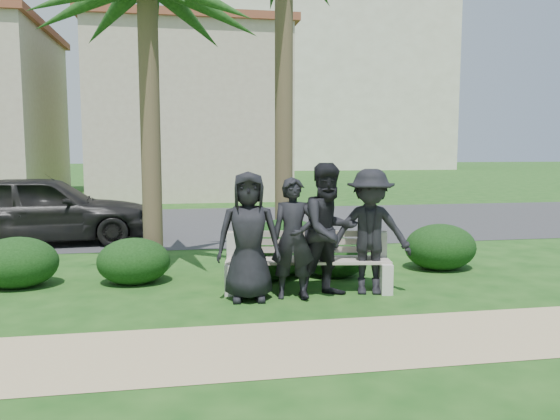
% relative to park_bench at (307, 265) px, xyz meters
% --- Properties ---
extents(ground, '(160.00, 160.00, 0.00)m').
position_rel_park_bench_xyz_m(ground, '(-0.40, -0.39, -0.38)').
color(ground, '#164313').
rests_on(ground, ground).
extents(footpath, '(30.00, 1.60, 0.01)m').
position_rel_park_bench_xyz_m(footpath, '(-0.40, -2.19, -0.38)').
color(footpath, tan).
rests_on(footpath, ground).
extents(asphalt_street, '(160.00, 8.00, 0.01)m').
position_rel_park_bench_xyz_m(asphalt_street, '(-0.40, 7.61, -0.38)').
color(asphalt_street, '#2D2D30').
rests_on(asphalt_street, ground).
extents(stucco_bldg_right, '(8.40, 8.40, 7.30)m').
position_rel_park_bench_xyz_m(stucco_bldg_right, '(-1.40, 17.61, 3.29)').
color(stucco_bldg_right, tan).
rests_on(stucco_bldg_right, ground).
extents(hotel_tower, '(26.00, 18.00, 37.30)m').
position_rel_park_bench_xyz_m(hotel_tower, '(13.60, 54.61, 13.03)').
color(hotel_tower, beige).
rests_on(hotel_tower, ground).
extents(park_bench, '(2.46, 0.91, 0.83)m').
position_rel_park_bench_xyz_m(park_bench, '(0.00, 0.00, 0.00)').
color(park_bench, '#AEA092').
rests_on(park_bench, ground).
extents(man_a, '(0.91, 0.64, 1.77)m').
position_rel_park_bench_xyz_m(man_a, '(-0.90, -0.34, 0.51)').
color(man_a, black).
rests_on(man_a, ground).
extents(man_b, '(0.67, 0.50, 1.68)m').
position_rel_park_bench_xyz_m(man_b, '(-0.28, -0.35, 0.46)').
color(man_b, black).
rests_on(man_b, ground).
extents(man_c, '(1.10, 0.98, 1.88)m').
position_rel_park_bench_xyz_m(man_c, '(0.23, -0.36, 0.56)').
color(man_c, black).
rests_on(man_c, ground).
extents(man_d, '(1.28, 0.92, 1.79)m').
position_rel_park_bench_xyz_m(man_d, '(0.84, -0.30, 0.52)').
color(man_d, black).
rests_on(man_d, ground).
extents(hedge_a, '(1.20, 0.99, 0.78)m').
position_rel_park_bench_xyz_m(hedge_a, '(-4.24, 0.99, 0.01)').
color(hedge_a, black).
rests_on(hedge_a, ground).
extents(hedge_b, '(1.11, 0.92, 0.73)m').
position_rel_park_bench_xyz_m(hedge_b, '(-2.54, 0.93, -0.01)').
color(hedge_b, black).
rests_on(hedge_b, ground).
extents(hedge_c, '(1.21, 1.00, 0.79)m').
position_rel_park_bench_xyz_m(hedge_c, '(-0.52, 0.83, 0.02)').
color(hedge_c, black).
rests_on(hedge_c, ground).
extents(hedge_d, '(1.44, 1.19, 0.94)m').
position_rel_park_bench_xyz_m(hedge_d, '(-0.08, 1.25, 0.09)').
color(hedge_d, black).
rests_on(hedge_d, ground).
extents(hedge_e, '(1.02, 0.85, 0.67)m').
position_rel_park_bench_xyz_m(hedge_e, '(0.67, 0.82, -0.04)').
color(hedge_e, black).
rests_on(hedge_e, ground).
extents(hedge_f, '(1.24, 1.03, 0.81)m').
position_rel_park_bench_xyz_m(hedge_f, '(2.60, 1.05, 0.03)').
color(hedge_f, black).
rests_on(hedge_f, ground).
extents(car_a, '(4.66, 2.22, 1.54)m').
position_rel_park_bench_xyz_m(car_a, '(-4.78, 4.93, 0.39)').
color(car_a, black).
rests_on(car_a, ground).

